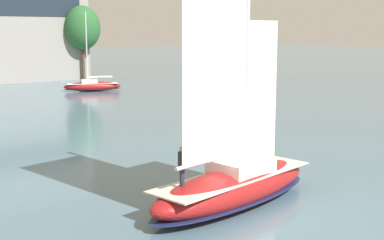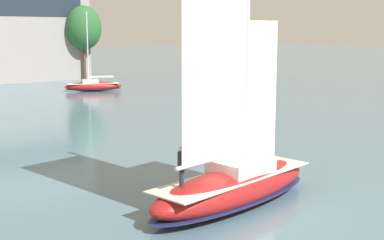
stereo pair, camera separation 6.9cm
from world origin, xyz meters
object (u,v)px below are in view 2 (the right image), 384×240
object	(u,v)px
sailboat_moored_outer_mooring	(231,79)
tree_shore_center	(83,28)
sailboat_main	(234,182)
sailboat_moored_mid_channel	(93,86)

from	to	relation	value
sailboat_moored_outer_mooring	tree_shore_center	bearing A→B (deg)	125.96
tree_shore_center	sailboat_main	size ratio (longest dim) A/B	0.84
sailboat_main	tree_shore_center	bearing A→B (deg)	69.19
sailboat_main	sailboat_moored_outer_mooring	distance (m)	53.92
sailboat_moored_mid_channel	sailboat_main	bearing A→B (deg)	-110.02
tree_shore_center	sailboat_moored_mid_channel	world-z (taller)	tree_shore_center
sailboat_moored_outer_mooring	sailboat_main	bearing A→B (deg)	-131.79
sailboat_moored_mid_channel	sailboat_moored_outer_mooring	world-z (taller)	sailboat_moored_mid_channel
tree_shore_center	sailboat_moored_outer_mooring	size ratio (longest dim) A/B	1.25
tree_shore_center	sailboat_main	world-z (taller)	sailboat_main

